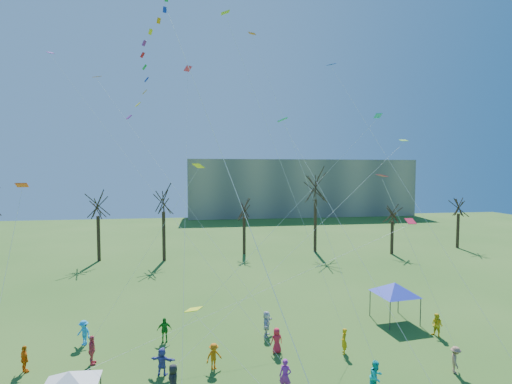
{
  "coord_description": "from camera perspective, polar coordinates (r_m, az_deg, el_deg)",
  "views": [
    {
      "loc": [
        -3.94,
        -13.02,
        12.09
      ],
      "look_at": [
        -1.32,
        5.0,
        11.0
      ],
      "focal_mm": 25.0,
      "sensor_mm": 36.0,
      "label": 1
    }
  ],
  "objects": [
    {
      "name": "distant_building",
      "position": [
        98.6,
        6.99,
        0.73
      ],
      "size": [
        60.0,
        14.0,
        15.0
      ],
      "primitive_type": "cube",
      "color": "gray",
      "rests_on": "ground"
    },
    {
      "name": "bare_tree_row",
      "position": [
        50.16,
        -4.68,
        -2.04
      ],
      "size": [
        71.81,
        8.48,
        12.24
      ],
      "color": "black",
      "rests_on": "ground"
    },
    {
      "name": "big_box_kite",
      "position": [
        22.08,
        -15.87,
        20.58
      ],
      "size": [
        4.75,
        7.9,
        26.02
      ],
      "color": "red",
      "rests_on": "ground"
    },
    {
      "name": "canopy_tent_white",
      "position": [
        20.91,
        -27.72,
        -25.03
      ],
      "size": [
        3.54,
        3.54,
        2.66
      ],
      "color": "#3F3F44",
      "rests_on": "ground"
    },
    {
      "name": "canopy_tent_blue",
      "position": [
        31.64,
        21.33,
        -14.16
      ],
      "size": [
        4.16,
        4.16,
        3.13
      ],
      "color": "#3F3F44",
      "rests_on": "ground"
    },
    {
      "name": "festival_crowd",
      "position": [
        22.89,
        -2.82,
        -25.95
      ],
      "size": [
        28.39,
        13.56,
        1.86
      ],
      "color": "red",
      "rests_on": "ground"
    },
    {
      "name": "small_kites_aloft",
      "position": [
        25.86,
        -0.4,
        8.82
      ],
      "size": [
        28.87,
        20.65,
        32.72
      ],
      "color": "#F73A0D",
      "rests_on": "ground"
    }
  ]
}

